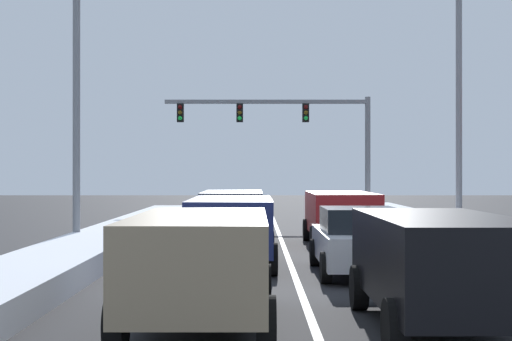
{
  "coord_description": "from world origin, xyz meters",
  "views": [
    {
      "loc": [
        -0.86,
        -4.12,
        2.3
      ],
      "look_at": [
        -0.95,
        30.49,
        2.39
      ],
      "focal_mm": 54.77,
      "sensor_mm": 36.0,
      "label": 1
    }
  ],
  "objects_px": {
    "suv_tan_center_lane_nearest": "(203,259)",
    "suv_navy_center_lane_second": "(233,225)",
    "traffic_light_gantry": "(298,125)",
    "street_lamp_left_mid": "(91,90)",
    "street_lamp_right_far": "(451,90)",
    "suv_gray_center_lane_third": "(235,211)",
    "sedan_white_right_lane_second": "(361,240)",
    "suv_red_right_lane_third": "(343,213)",
    "suv_black_right_lane_nearest": "(442,261)"
  },
  "relations": [
    {
      "from": "suv_tan_center_lane_nearest",
      "to": "suv_navy_center_lane_second",
      "type": "relative_size",
      "value": 1.0
    },
    {
      "from": "traffic_light_gantry",
      "to": "street_lamp_left_mid",
      "type": "bearing_deg",
      "value": -112.49
    },
    {
      "from": "street_lamp_right_far",
      "to": "street_lamp_left_mid",
      "type": "xyz_separation_m",
      "value": [
        -11.82,
        -4.35,
        -0.45
      ]
    },
    {
      "from": "traffic_light_gantry",
      "to": "street_lamp_right_far",
      "type": "bearing_deg",
      "value": -69.17
    },
    {
      "from": "suv_gray_center_lane_third",
      "to": "street_lamp_right_far",
      "type": "xyz_separation_m",
      "value": [
        7.61,
        1.64,
        4.2
      ]
    },
    {
      "from": "suv_tan_center_lane_nearest",
      "to": "street_lamp_left_mid",
      "type": "xyz_separation_m",
      "value": [
        -4.15,
        11.58,
        3.76
      ]
    },
    {
      "from": "traffic_light_gantry",
      "to": "sedan_white_right_lane_second",
      "type": "bearing_deg",
      "value": -89.25
    },
    {
      "from": "sedan_white_right_lane_second",
      "to": "street_lamp_right_far",
      "type": "relative_size",
      "value": 0.51
    },
    {
      "from": "suv_red_right_lane_third",
      "to": "street_lamp_left_mid",
      "type": "distance_m",
      "value": 8.62
    },
    {
      "from": "suv_gray_center_lane_third",
      "to": "traffic_light_gantry",
      "type": "xyz_separation_m",
      "value": [
        2.81,
        14.24,
        3.71
      ]
    },
    {
      "from": "traffic_light_gantry",
      "to": "street_lamp_left_mid",
      "type": "relative_size",
      "value": 1.33
    },
    {
      "from": "sedan_white_right_lane_second",
      "to": "suv_gray_center_lane_third",
      "type": "xyz_separation_m",
      "value": [
        -3.11,
        8.27,
        0.25
      ]
    },
    {
      "from": "suv_red_right_lane_third",
      "to": "sedan_white_right_lane_second",
      "type": "bearing_deg",
      "value": -92.77
    },
    {
      "from": "traffic_light_gantry",
      "to": "street_lamp_right_far",
      "type": "relative_size",
      "value": 1.2
    },
    {
      "from": "suv_gray_center_lane_third",
      "to": "street_lamp_left_mid",
      "type": "height_order",
      "value": "street_lamp_left_mid"
    },
    {
      "from": "suv_black_right_lane_nearest",
      "to": "street_lamp_right_far",
      "type": "relative_size",
      "value": 0.56
    },
    {
      "from": "suv_red_right_lane_third",
      "to": "suv_tan_center_lane_nearest",
      "type": "distance_m",
      "value": 13.35
    },
    {
      "from": "suv_black_right_lane_nearest",
      "to": "street_lamp_left_mid",
      "type": "distance_m",
      "value": 14.56
    },
    {
      "from": "suv_black_right_lane_nearest",
      "to": "suv_gray_center_lane_third",
      "type": "relative_size",
      "value": 1.0
    },
    {
      "from": "suv_tan_center_lane_nearest",
      "to": "street_lamp_right_far",
      "type": "distance_m",
      "value": 18.17
    },
    {
      "from": "suv_red_right_lane_third",
      "to": "traffic_light_gantry",
      "type": "xyz_separation_m",
      "value": [
        -0.63,
        15.65,
        3.71
      ]
    },
    {
      "from": "suv_black_right_lane_nearest",
      "to": "suv_gray_center_lane_third",
      "type": "bearing_deg",
      "value": 103.41
    },
    {
      "from": "suv_black_right_lane_nearest",
      "to": "street_lamp_right_far",
      "type": "height_order",
      "value": "street_lamp_right_far"
    },
    {
      "from": "suv_red_right_lane_third",
      "to": "suv_navy_center_lane_second",
      "type": "xyz_separation_m",
      "value": [
        -3.27,
        -5.49,
        0.0
      ]
    },
    {
      "from": "suv_black_right_lane_nearest",
      "to": "suv_navy_center_lane_second",
      "type": "height_order",
      "value": "same"
    },
    {
      "from": "suv_navy_center_lane_second",
      "to": "traffic_light_gantry",
      "type": "distance_m",
      "value": 21.62
    },
    {
      "from": "suv_navy_center_lane_second",
      "to": "traffic_light_gantry",
      "type": "xyz_separation_m",
      "value": [
        2.64,
        21.13,
        3.71
      ]
    },
    {
      "from": "sedan_white_right_lane_second",
      "to": "suv_gray_center_lane_third",
      "type": "bearing_deg",
      "value": 110.61
    },
    {
      "from": "suv_gray_center_lane_third",
      "to": "street_lamp_right_far",
      "type": "height_order",
      "value": "street_lamp_right_far"
    },
    {
      "from": "sedan_white_right_lane_second",
      "to": "street_lamp_left_mid",
      "type": "xyz_separation_m",
      "value": [
        -7.31,
        5.56,
        4.01
      ]
    },
    {
      "from": "suv_red_right_lane_third",
      "to": "suv_gray_center_lane_third",
      "type": "height_order",
      "value": "same"
    },
    {
      "from": "suv_tan_center_lane_nearest",
      "to": "street_lamp_left_mid",
      "type": "relative_size",
      "value": 0.62
    },
    {
      "from": "sedan_white_right_lane_second",
      "to": "suv_tan_center_lane_nearest",
      "type": "bearing_deg",
      "value": -117.73
    },
    {
      "from": "suv_navy_center_lane_second",
      "to": "traffic_light_gantry",
      "type": "height_order",
      "value": "traffic_light_gantry"
    },
    {
      "from": "street_lamp_right_far",
      "to": "street_lamp_left_mid",
      "type": "height_order",
      "value": "street_lamp_right_far"
    },
    {
      "from": "suv_tan_center_lane_nearest",
      "to": "street_lamp_right_far",
      "type": "xyz_separation_m",
      "value": [
        7.66,
        15.93,
        4.2
      ]
    },
    {
      "from": "suv_gray_center_lane_third",
      "to": "suv_black_right_lane_nearest",
      "type": "bearing_deg",
      "value": -76.59
    },
    {
      "from": "sedan_white_right_lane_second",
      "to": "street_lamp_left_mid",
      "type": "height_order",
      "value": "street_lamp_left_mid"
    },
    {
      "from": "suv_gray_center_lane_third",
      "to": "suv_tan_center_lane_nearest",
      "type": "bearing_deg",
      "value": -90.21
    },
    {
      "from": "street_lamp_right_far",
      "to": "street_lamp_left_mid",
      "type": "relative_size",
      "value": 1.11
    },
    {
      "from": "suv_red_right_lane_third",
      "to": "street_lamp_left_mid",
      "type": "height_order",
      "value": "street_lamp_left_mid"
    },
    {
      "from": "street_lamp_left_mid",
      "to": "suv_navy_center_lane_second",
      "type": "bearing_deg",
      "value": -43.66
    },
    {
      "from": "suv_black_right_lane_nearest",
      "to": "sedan_white_right_lane_second",
      "type": "relative_size",
      "value": 1.09
    },
    {
      "from": "traffic_light_gantry",
      "to": "suv_navy_center_lane_second",
      "type": "bearing_deg",
      "value": -97.12
    },
    {
      "from": "suv_black_right_lane_nearest",
      "to": "suv_red_right_lane_third",
      "type": "height_order",
      "value": "same"
    },
    {
      "from": "suv_red_right_lane_third",
      "to": "street_lamp_right_far",
      "type": "xyz_separation_m",
      "value": [
        4.17,
        3.04,
        4.2
      ]
    },
    {
      "from": "suv_black_right_lane_nearest",
      "to": "suv_red_right_lane_third",
      "type": "xyz_separation_m",
      "value": [
        -0.02,
        13.11,
        0.0
      ]
    },
    {
      "from": "suv_tan_center_lane_nearest",
      "to": "traffic_light_gantry",
      "type": "bearing_deg",
      "value": 84.26
    },
    {
      "from": "suv_black_right_lane_nearest",
      "to": "sedan_white_right_lane_second",
      "type": "height_order",
      "value": "suv_black_right_lane_nearest"
    },
    {
      "from": "suv_black_right_lane_nearest",
      "to": "sedan_white_right_lane_second",
      "type": "distance_m",
      "value": 6.26
    }
  ]
}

